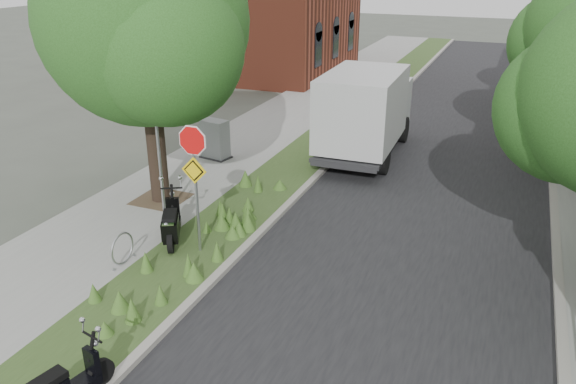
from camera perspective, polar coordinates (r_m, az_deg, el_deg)
name	(u,v)px	position (r m, az deg, el deg)	size (l,w,h in m)	color
ground	(242,279)	(12.65, -4.74, -8.76)	(120.00, 120.00, 0.00)	#4C5147
sidewalk_near	(259,133)	(22.59, -2.94, 6.05)	(3.50, 60.00, 0.12)	gray
verge	(324,141)	(21.61, 3.70, 5.24)	(2.00, 60.00, 0.12)	#334A1F
kerb_near	(349,144)	(21.32, 6.25, 4.92)	(0.20, 60.00, 0.13)	#9E9991
road	(444,157)	(20.71, 15.57, 3.46)	(7.00, 60.00, 0.01)	black
kerb_far	(552,168)	(20.64, 25.21, 2.18)	(0.20, 60.00, 0.13)	#9E9991
street_tree_main	(144,32)	(15.48, -14.42, 15.50)	(6.21, 5.54, 7.66)	black
bare_post	(158,147)	(14.71, -13.03, 4.50)	(0.08, 0.08, 4.00)	#A5A8AD
bike_hoop	(122,249)	(13.31, -16.48, -5.53)	(0.06, 0.78, 0.77)	#A5A8AD
sign_assembly	(194,164)	(12.73, -9.53, 2.86)	(0.94, 0.08, 3.22)	#A5A8AD
far_tree_c	(576,23)	(27.75, 27.23, 15.05)	(4.37, 3.89, 5.93)	black
scooter_near	(171,228)	(13.88, -11.76, -3.56)	(1.04, 1.68, 0.88)	black
box_truck	(366,109)	(19.80, 7.92, 8.36)	(2.48, 5.85, 2.62)	#262628
utility_cabinet	(215,140)	(19.51, -7.41, 5.27)	(1.10, 0.83, 1.33)	#262628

